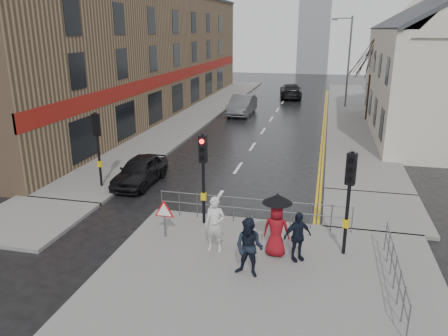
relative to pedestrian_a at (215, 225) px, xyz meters
The scene contains 24 objects.
ground 2.35m from the pedestrian_a, 122.69° to the left, with size 120.00×120.00×0.00m, color black.
near_pavement 2.73m from the pedestrian_a, 42.89° to the right, with size 10.00×9.00×0.14m, color #605E5B.
left_pavement 25.94m from the pedestrian_a, 107.13° to the left, with size 4.00×44.00×0.14m, color #605E5B.
right_pavement 27.32m from the pedestrian_a, 78.66° to the left, with size 4.00×40.00×0.14m, color #605E5B.
pavement_bridge_right 7.25m from the pedestrian_a, 41.62° to the left, with size 4.00×4.20×0.14m, color #605E5B.
pavement_stub_left 7.74m from the pedestrian_a, behind, with size 4.00×4.20×0.14m, color #605E5B.
building_left_terrace 27.44m from the pedestrian_a, 118.93° to the left, with size 8.00×42.00×10.00m, color #7C6148.
church_tower 64.26m from the pedestrian_a, 89.67° to the left, with size 5.00×5.00×18.00m, color gray.
traffic_signal_near_left 2.59m from the pedestrian_a, 115.44° to the left, with size 0.28×0.27×3.40m.
traffic_signal_near_right 4.37m from the pedestrian_a, 10.64° to the left, with size 0.34×0.33×3.40m.
traffic_signal_far_left 8.29m from the pedestrian_a, 144.28° to the left, with size 0.34×0.33×3.40m.
guard_railing_front 2.51m from the pedestrian_a, 70.98° to the left, with size 7.14×0.04×1.00m.
guard_railing_side 5.46m from the pedestrian_a, 10.38° to the right, with size 0.04×4.54×1.00m.
warning_sign 2.01m from the pedestrian_a, 163.84° to the left, with size 0.80×0.07×1.35m.
street_lamp 30.35m from the pedestrian_a, 81.05° to the left, with size 1.83×0.25×8.00m.
tree_near 24.94m from the pedestrian_a, 75.01° to the left, with size 2.40×2.40×6.58m.
tree_far 32.67m from the pedestrian_a, 77.80° to the left, with size 2.40×2.40×5.64m.
pedestrian_a is the anchor object (origin of this frame).
pedestrian_b 1.81m from the pedestrian_a, 42.59° to the right, with size 0.87×0.68×1.78m, color black.
pedestrian_with_umbrella 1.96m from the pedestrian_a, ahead, with size 0.96×0.96×2.07m.
pedestrian_d 2.62m from the pedestrian_a, ahead, with size 0.93×0.39×1.59m, color black.
car_parked 7.73m from the pedestrian_a, 131.68° to the left, with size 1.57×3.91×1.33m, color black.
car_mid 24.42m from the pedestrian_a, 99.09° to the left, with size 1.74×5.00×1.65m, color #47494C.
car_far 34.55m from the pedestrian_a, 91.03° to the left, with size 2.17×5.35×1.55m, color black.
Camera 1 is at (4.35, -14.09, 7.02)m, focal length 35.00 mm.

